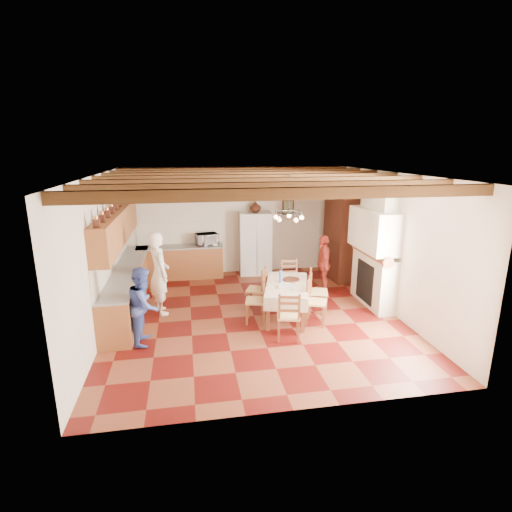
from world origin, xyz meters
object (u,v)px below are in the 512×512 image
(person_woman_red, at_px, (323,263))
(microwave, at_px, (207,239))
(refrigerator, at_px, (255,243))
(person_woman_blue, at_px, (144,305))
(dining_table, at_px, (287,288))
(chair_right_near, at_px, (316,301))
(person_man, at_px, (159,273))
(chair_right_far, at_px, (318,291))
(chair_left_far, at_px, (256,289))
(chair_left_near, at_px, (256,300))
(chair_end_near, at_px, (289,315))
(hutch, at_px, (340,236))
(chair_end_far, at_px, (290,280))

(person_woman_red, xyz_separation_m, microwave, (-2.77, 1.72, 0.34))
(refrigerator, xyz_separation_m, person_woman_blue, (-2.72, -3.84, -0.16))
(refrigerator, relative_size, dining_table, 0.97)
(dining_table, relative_size, chair_right_near, 1.90)
(refrigerator, bearing_deg, person_woman_red, -48.97)
(chair_right_near, relative_size, person_man, 0.53)
(refrigerator, relative_size, chair_right_far, 1.84)
(chair_right_far, xyz_separation_m, person_woman_red, (0.54, 1.24, 0.24))
(chair_left_far, distance_m, person_woman_red, 2.04)
(chair_left_near, height_order, chair_end_near, same)
(dining_table, height_order, chair_right_far, chair_right_far)
(hutch, distance_m, person_woman_red, 1.34)
(person_woman_red, bearing_deg, chair_left_far, -55.62)
(chair_left_far, height_order, chair_end_near, same)
(hutch, distance_m, chair_left_near, 3.79)
(chair_right_near, relative_size, person_woman_red, 0.67)
(refrigerator, bearing_deg, chair_left_near, -96.55)
(person_man, bearing_deg, chair_left_near, -130.77)
(chair_left_far, bearing_deg, person_woman_blue, -39.62)
(chair_right_far, distance_m, chair_end_far, 0.91)
(hutch, xyz_separation_m, chair_left_far, (-2.63, -1.83, -0.70))
(chair_end_far, relative_size, person_woman_red, 0.67)
(hutch, bearing_deg, chair_left_near, -139.69)
(chair_left_near, xyz_separation_m, person_man, (-1.95, 0.83, 0.42))
(hutch, xyz_separation_m, chair_end_near, (-2.29, -3.36, -0.70))
(chair_right_near, xyz_separation_m, person_woman_blue, (-3.36, -0.23, 0.24))
(chair_left_far, xyz_separation_m, chair_right_far, (1.30, -0.38, 0.00))
(chair_right_far, distance_m, person_man, 3.46)
(chair_left_near, height_order, chair_left_far, same)
(hutch, distance_m, chair_end_near, 4.13)
(chair_end_near, bearing_deg, hutch, -111.12)
(refrigerator, distance_m, chair_right_far, 3.19)
(microwave, bearing_deg, person_woman_blue, -121.37)
(microwave, bearing_deg, chair_end_near, -84.20)
(chair_left_far, height_order, chair_right_near, same)
(person_man, relative_size, person_woman_red, 1.25)
(refrigerator, relative_size, chair_right_near, 1.84)
(chair_end_near, xyz_separation_m, person_woman_red, (1.50, 2.39, 0.24))
(chair_end_near, bearing_deg, person_man, -21.91)
(chair_end_near, relative_size, person_woman_blue, 0.67)
(chair_right_far, distance_m, person_woman_blue, 3.69)
(dining_table, height_order, person_woman_blue, person_woman_blue)
(chair_end_far, height_order, person_woman_blue, person_woman_blue)
(chair_left_far, relative_size, chair_right_near, 1.00)
(hutch, relative_size, chair_right_far, 2.46)
(chair_left_near, bearing_deg, chair_left_far, -178.15)
(refrigerator, bearing_deg, person_man, -132.16)
(microwave, bearing_deg, hutch, -23.21)
(chair_right_near, xyz_separation_m, person_woman_red, (0.77, 1.81, 0.24))
(hutch, distance_m, microwave, 3.64)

